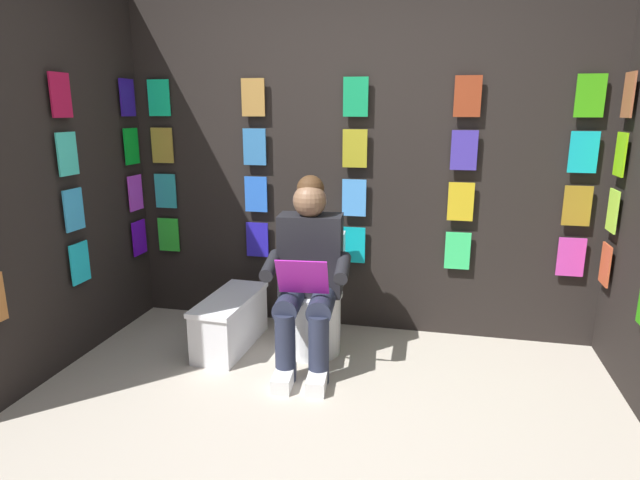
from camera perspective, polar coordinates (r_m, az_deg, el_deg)
The scene contains 6 objects.
ground_plane at distance 2.56m, azimuth -3.23°, elevation -24.32°, with size 30.00×30.00×0.00m, color #B2A899.
display_wall_back at distance 3.77m, azimuth 3.98°, elevation 8.29°, with size 3.43×0.14×2.43m.
display_wall_right at distance 3.62m, azimuth -26.62°, elevation 6.62°, with size 0.14×1.73×2.43m.
toilet at distance 3.57m, azimuth -0.70°, elevation -6.67°, with size 0.43×0.57×0.77m.
person_reading at distance 3.27m, azimuth -1.31°, elevation -3.57°, with size 0.55×0.71×1.19m.
comic_longbox_near at distance 3.67m, azimuth -9.69°, elevation -8.72°, with size 0.32×0.72×0.36m.
Camera 1 is at (-0.57, 1.93, 1.59)m, focal length 29.46 mm.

